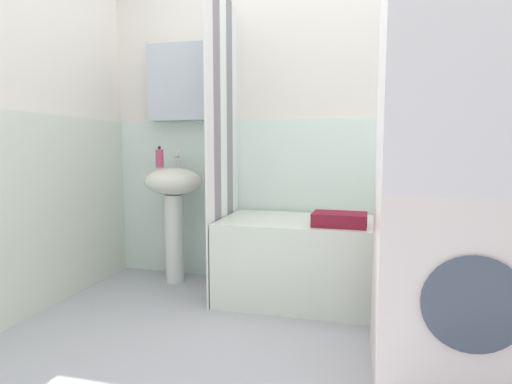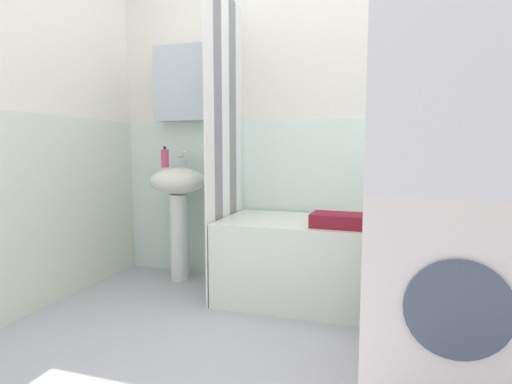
{
  "view_description": "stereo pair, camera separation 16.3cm",
  "coord_description": "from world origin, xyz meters",
  "views": [
    {
      "loc": [
        0.31,
        -1.7,
        0.99
      ],
      "look_at": [
        -0.3,
        0.76,
        0.72
      ],
      "focal_mm": 28.48,
      "sensor_mm": 36.0,
      "label": 1
    },
    {
      "loc": [
        0.47,
        -1.65,
        0.99
      ],
      "look_at": [
        -0.3,
        0.76,
        0.72
      ],
      "focal_mm": 28.48,
      "sensor_mm": 36.0,
      "label": 2
    }
  ],
  "objects": [
    {
      "name": "ground_plane",
      "position": [
        0.0,
        0.0,
        -0.02
      ],
      "size": [
        4.8,
        5.6,
        0.04
      ],
      "primitive_type": "cube",
      "color": "#AFAFB8"
    },
    {
      "name": "wall_back_tiled",
      "position": [
        -0.06,
        1.26,
        1.14
      ],
      "size": [
        3.6,
        0.18,
        2.4
      ],
      "color": "silver",
      "rests_on": "ground_plane"
    },
    {
      "name": "wall_left_tiled",
      "position": [
        -1.57,
        0.34,
        1.12
      ],
      "size": [
        0.07,
        1.81,
        2.4
      ],
      "color": "white",
      "rests_on": "ground_plane"
    },
    {
      "name": "sink",
      "position": [
        -0.99,
        1.03,
        0.62
      ],
      "size": [
        0.44,
        0.34,
        0.85
      ],
      "color": "silver",
      "rests_on": "ground_plane"
    },
    {
      "name": "faucet",
      "position": [
        -0.99,
        1.11,
        0.91
      ],
      "size": [
        0.03,
        0.12,
        0.12
      ],
      "color": "silver",
      "rests_on": "sink"
    },
    {
      "name": "soap_dispenser",
      "position": [
        -1.09,
        1.02,
        0.92
      ],
      "size": [
        0.06,
        0.06,
        0.16
      ],
      "color": "#C2446B",
      "rests_on": "sink"
    },
    {
      "name": "bathtub",
      "position": [
        0.26,
        0.89,
        0.27
      ],
      "size": [
        1.61,
        0.65,
        0.53
      ],
      "primitive_type": "cube",
      "color": "silver",
      "rests_on": "ground_plane"
    },
    {
      "name": "shower_curtain",
      "position": [
        -0.56,
        0.89,
        1.0
      ],
      "size": [
        0.01,
        0.65,
        2.0
      ],
      "color": "white",
      "rests_on": "ground_plane"
    },
    {
      "name": "lotion_bottle",
      "position": [
        0.96,
        1.16,
        0.64
      ],
      "size": [
        0.04,
        0.04,
        0.22
      ],
      "color": "#268053",
      "rests_on": "bathtub"
    },
    {
      "name": "conditioner_bottle",
      "position": [
        0.85,
        1.13,
        0.61
      ],
      "size": [
        0.04,
        0.04,
        0.18
      ],
      "color": "white",
      "rests_on": "bathtub"
    },
    {
      "name": "shampoo_bottle",
      "position": [
        0.77,
        1.16,
        0.62
      ],
      "size": [
        0.05,
        0.05,
        0.2
      ],
      "color": "gold",
      "rests_on": "bathtub"
    },
    {
      "name": "body_wash_bottle",
      "position": [
        0.59,
        1.17,
        0.62
      ],
      "size": [
        0.05,
        0.05,
        0.2
      ],
      "color": "#222533",
      "rests_on": "bathtub"
    },
    {
      "name": "towel_folded",
      "position": [
        0.22,
        0.73,
        0.57
      ],
      "size": [
        0.32,
        0.23,
        0.08
      ],
      "primitive_type": "cube",
      "rotation": [
        0.0,
        0.0,
        -0.04
      ],
      "color": "maroon",
      "rests_on": "bathtub"
    },
    {
      "name": "washer_dryer_stack",
      "position": [
        0.72,
        0.09,
        0.82
      ],
      "size": [
        0.63,
        0.6,
        1.64
      ],
      "color": "silver",
      "rests_on": "ground_plane"
    }
  ]
}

